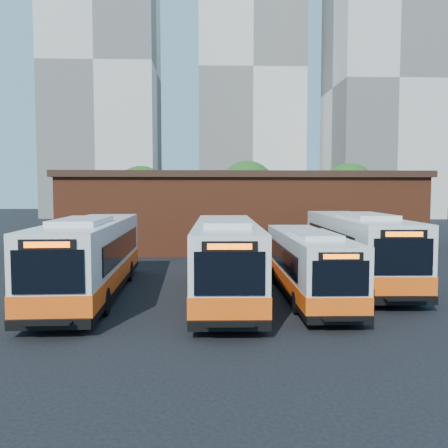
{
  "coord_description": "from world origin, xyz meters",
  "views": [
    {
      "loc": [
        -3.05,
        -20.89,
        4.9
      ],
      "look_at": [
        -1.94,
        5.23,
        3.06
      ],
      "focal_mm": 38.0,
      "sensor_mm": 36.0,
      "label": 1
    }
  ],
  "objects_px": {
    "bus_east": "(356,250)",
    "transit_worker": "(314,299)",
    "bus_midwest": "(226,261)",
    "bus_mideast": "(308,266)",
    "bus_west": "(91,260)"
  },
  "relations": [
    {
      "from": "bus_midwest",
      "to": "bus_mideast",
      "type": "height_order",
      "value": "bus_midwest"
    },
    {
      "from": "bus_east",
      "to": "bus_mideast",
      "type": "bearing_deg",
      "value": -131.56
    },
    {
      "from": "bus_east",
      "to": "transit_worker",
      "type": "bearing_deg",
      "value": -116.13
    },
    {
      "from": "bus_midwest",
      "to": "transit_worker",
      "type": "height_order",
      "value": "bus_midwest"
    },
    {
      "from": "bus_east",
      "to": "transit_worker",
      "type": "relative_size",
      "value": 8.37
    },
    {
      "from": "bus_west",
      "to": "bus_east",
      "type": "height_order",
      "value": "bus_east"
    },
    {
      "from": "bus_east",
      "to": "bus_midwest",
      "type": "bearing_deg",
      "value": -152.8
    },
    {
      "from": "bus_midwest",
      "to": "bus_east",
      "type": "bearing_deg",
      "value": 26.72
    },
    {
      "from": "bus_mideast",
      "to": "transit_worker",
      "type": "height_order",
      "value": "bus_mideast"
    },
    {
      "from": "bus_mideast",
      "to": "bus_midwest",
      "type": "bearing_deg",
      "value": 177.73
    },
    {
      "from": "bus_mideast",
      "to": "transit_worker",
      "type": "relative_size",
      "value": 6.95
    },
    {
      "from": "bus_mideast",
      "to": "bus_east",
      "type": "height_order",
      "value": "bus_east"
    },
    {
      "from": "bus_west",
      "to": "bus_midwest",
      "type": "relative_size",
      "value": 1.01
    },
    {
      "from": "bus_mideast",
      "to": "bus_east",
      "type": "xyz_separation_m",
      "value": [
        3.41,
        3.59,
        0.28
      ]
    },
    {
      "from": "bus_midwest",
      "to": "bus_mideast",
      "type": "distance_m",
      "value": 3.8
    }
  ]
}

